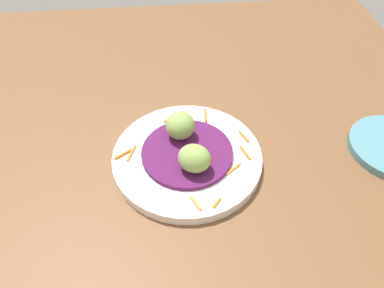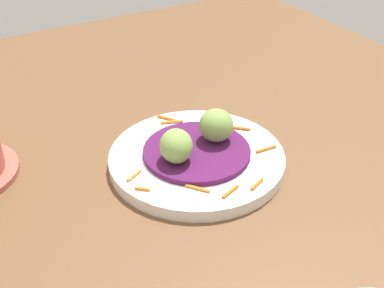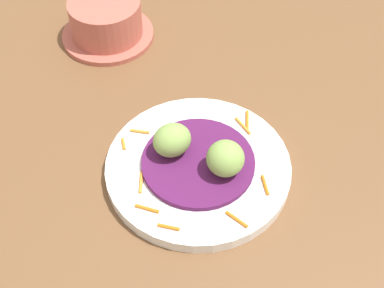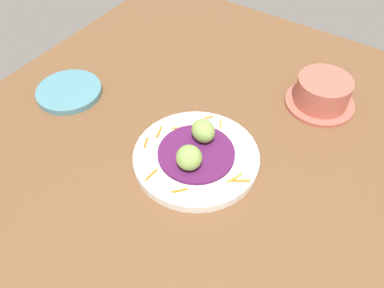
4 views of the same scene
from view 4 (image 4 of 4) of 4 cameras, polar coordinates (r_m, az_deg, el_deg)
name	(u,v)px [view 4 (image 4 of 4)]	position (r cm, az deg, el deg)	size (l,w,h in cm)	color
table_surface	(219,172)	(77.87, 3.74, -3.85)	(110.00, 110.00, 2.00)	brown
main_plate	(196,158)	(77.54, 0.58, -1.89)	(23.64, 23.64, 1.68)	white
cabbage_bed	(196,153)	(76.62, 0.59, -1.29)	(14.38, 14.38, 0.76)	#51194C
carrot_garnish	(191,153)	(76.90, -0.14, -1.26)	(20.80, 21.73, 0.40)	orange
guac_scoop_left	(203,131)	(77.07, 1.55, 1.83)	(4.25, 4.91, 4.31)	#84A851
guac_scoop_center	(189,158)	(72.43, -0.41, -1.89)	(4.66, 4.68, 4.52)	#84A851
side_plate_small	(68,92)	(95.31, -16.70, 6.87)	(14.21, 14.21, 1.32)	teal
terracotta_bowl	(322,93)	(91.49, 17.53, 6.68)	(14.64, 14.64, 6.61)	#B75B4C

